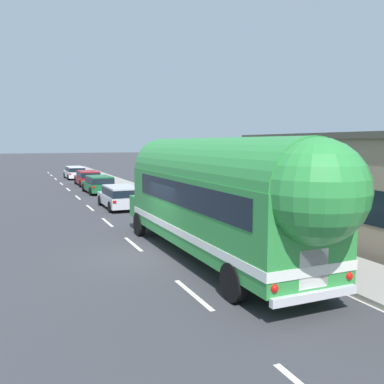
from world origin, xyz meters
The scene contains 8 objects.
ground_plane centered at (0.00, 0.00, 0.00)m, with size 300.00×300.00×0.00m, color #38383D.
lane_markings centered at (2.61, 12.85, 0.00)m, with size 3.84×80.00×0.01m.
sidewalk_slab centered at (5.03, 10.00, 0.07)m, with size 2.63×90.00×0.15m, color gray.
painted_bus centered at (1.86, -1.84, 2.30)m, with size 2.67×12.72×4.12m.
car_lead centered at (1.65, 10.84, 0.79)m, with size 1.97×4.39×1.37m.
car_second centered at (1.90, 19.06, 0.78)m, with size 2.06×4.32×1.37m.
car_third centered at (2.08, 25.32, 0.79)m, with size 1.95×4.65×1.37m.
car_fourth centered at (1.96, 33.17, 0.79)m, with size 1.96×4.71×1.37m.
Camera 1 is at (-4.19, -13.87, 3.97)m, focal length 39.21 mm.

